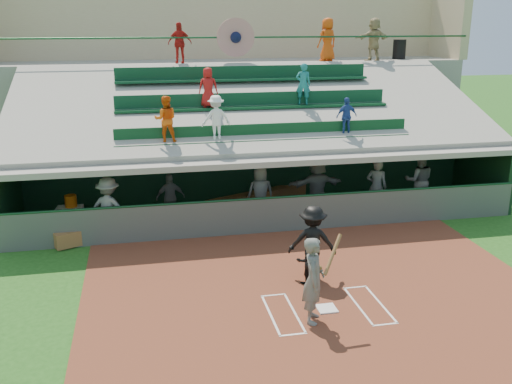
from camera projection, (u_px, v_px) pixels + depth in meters
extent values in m
plane|color=#1E5016|center=(327.00, 310.00, 12.87)|extent=(100.00, 100.00, 0.00)
cube|color=#602C1B|center=(320.00, 299.00, 13.34)|extent=(11.00, 9.00, 0.02)
cube|color=white|center=(327.00, 309.00, 12.86)|extent=(0.43, 0.43, 0.03)
cube|color=silver|center=(295.00, 312.00, 12.72)|extent=(0.05, 1.80, 0.01)
cube|color=silver|center=(358.00, 306.00, 13.01)|extent=(0.05, 1.80, 0.01)
cube|color=white|center=(271.00, 315.00, 12.62)|extent=(0.05, 1.80, 0.01)
cube|color=white|center=(380.00, 303.00, 13.11)|extent=(0.05, 1.80, 0.01)
cube|color=white|center=(273.00, 295.00, 13.51)|extent=(0.60, 0.05, 0.01)
cube|color=silver|center=(355.00, 287.00, 13.91)|extent=(0.60, 0.05, 0.01)
cube|color=white|center=(293.00, 334.00, 11.83)|extent=(0.60, 0.05, 0.01)
cube|color=white|center=(385.00, 324.00, 12.22)|extent=(0.60, 0.05, 0.01)
cube|color=gray|center=(263.00, 213.00, 19.19)|extent=(16.00, 3.50, 0.04)
cube|color=gray|center=(231.00, 115.00, 24.86)|extent=(20.00, 3.00, 4.60)
cube|color=#515650|center=(275.00, 215.00, 17.40)|extent=(16.00, 0.06, 1.10)
cylinder|color=#133C20|center=(276.00, 198.00, 17.23)|extent=(16.00, 0.08, 0.08)
cube|color=black|center=(253.00, 170.00, 20.52)|extent=(16.00, 0.25, 2.20)
cube|color=black|center=(7.00, 197.00, 17.35)|extent=(0.25, 3.50, 2.20)
cube|color=black|center=(481.00, 170.00, 20.41)|extent=(0.25, 3.50, 2.20)
cube|color=gray|center=(263.00, 150.00, 18.56)|extent=(16.40, 3.90, 0.18)
cube|color=gray|center=(244.00, 157.00, 22.14)|extent=(16.40, 3.50, 2.30)
cube|color=gray|center=(237.00, 121.00, 23.36)|extent=(16.40, 0.30, 4.60)
cube|color=gray|center=(252.00, 104.00, 19.93)|extent=(16.40, 6.51, 2.37)
cube|color=#0D3C1F|center=(267.00, 140.00, 17.91)|extent=(9.40, 0.42, 0.08)
cube|color=#0D3B1D|center=(266.00, 131.00, 18.02)|extent=(9.40, 0.06, 0.45)
cube|color=#0D3C1F|center=(255.00, 107.00, 19.47)|extent=(9.40, 0.42, 0.08)
cube|color=#0D3922|center=(254.00, 99.00, 19.59)|extent=(9.40, 0.06, 0.45)
cube|color=#0D3B21|center=(245.00, 80.00, 21.04)|extent=(9.40, 0.42, 0.08)
cube|color=#0C381F|center=(244.00, 72.00, 21.15)|extent=(9.40, 0.06, 0.45)
imported|color=#E4570D|center=(166.00, 119.00, 17.19)|extent=(0.72, 0.58, 1.41)
imported|color=white|center=(216.00, 118.00, 17.48)|extent=(0.96, 0.64, 1.39)
imported|color=#254595|center=(347.00, 116.00, 18.32)|extent=(0.74, 0.37, 1.22)
imported|color=#AA1413|center=(208.00, 87.00, 19.06)|extent=(0.70, 0.51, 1.33)
imported|color=#1A7678|center=(303.00, 84.00, 19.68)|extent=(0.58, 0.46, 1.41)
cylinder|color=#144020|center=(236.00, 37.00, 22.49)|extent=(20.00, 0.07, 0.07)
cylinder|color=#AB1F18|center=(236.00, 37.00, 22.47)|extent=(1.50, 0.06, 1.50)
sphere|color=black|center=(236.00, 37.00, 22.44)|extent=(0.44, 0.44, 0.44)
cube|color=tan|center=(224.00, 21.00, 25.13)|extent=(20.00, 0.40, 3.20)
cube|color=tan|center=(449.00, 21.00, 25.64)|extent=(0.40, 3.00, 3.20)
imported|color=#545651|center=(314.00, 280.00, 12.11)|extent=(0.67, 0.81, 1.92)
cylinder|color=olive|center=(333.00, 254.00, 11.86)|extent=(0.56, 0.54, 0.75)
sphere|color=brown|center=(320.00, 268.00, 12.06)|extent=(0.10, 0.10, 0.10)
imported|color=black|center=(308.00, 260.00, 13.99)|extent=(0.63, 0.51, 1.20)
imported|color=black|center=(313.00, 242.00, 14.27)|extent=(1.35, 0.99, 1.87)
cube|color=#976436|center=(264.00, 196.00, 20.22)|extent=(13.63, 6.36, 0.44)
cube|color=silver|center=(70.00, 218.00, 17.70)|extent=(0.83, 0.65, 0.68)
cylinder|color=#C6580B|center=(71.00, 201.00, 17.60)|extent=(0.37, 0.37, 0.37)
imported|color=#5A5E58|center=(109.00, 209.00, 16.67)|extent=(1.39, 1.10, 1.88)
imported|color=#5A5D57|center=(171.00, 198.00, 18.22)|extent=(0.95, 0.47, 1.57)
imported|color=#575954|center=(260.00, 193.00, 18.32)|extent=(0.89, 0.60, 1.78)
imported|color=#51534F|center=(317.00, 186.00, 18.67)|extent=(1.88, 0.70, 2.00)
imported|color=#535651|center=(376.00, 187.00, 18.87)|extent=(0.81, 0.72, 1.86)
imported|color=#585A55|center=(419.00, 181.00, 19.38)|extent=(1.14, 1.00, 1.98)
cylinder|color=black|center=(399.00, 49.00, 24.98)|extent=(0.56, 0.56, 0.84)
imported|color=red|center=(180.00, 43.00, 22.23)|extent=(0.95, 0.44, 1.58)
imported|color=#CF460C|center=(327.00, 40.00, 23.55)|extent=(0.99, 0.80, 1.75)
imported|color=tan|center=(374.00, 39.00, 23.84)|extent=(1.71, 0.90, 1.76)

